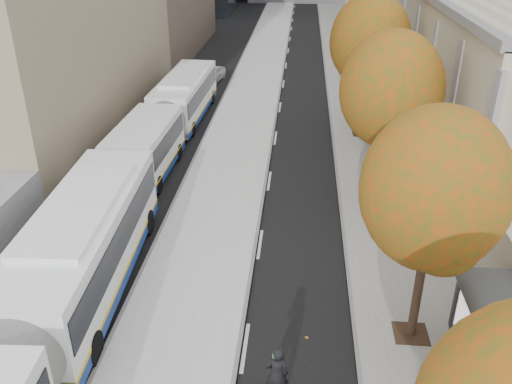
# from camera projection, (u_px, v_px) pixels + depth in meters

# --- Properties ---
(bus_platform) EXTENTS (4.25, 150.00, 0.15)m
(bus_platform) POSITION_uv_depth(u_px,v_px,m) (247.00, 110.00, 37.45)
(bus_platform) COLOR #BDBDBD
(bus_platform) RESTS_ON ground
(sidewalk) EXTENTS (4.75, 150.00, 0.08)m
(sidewalk) POSITION_uv_depth(u_px,v_px,m) (364.00, 113.00, 36.86)
(sidewalk) COLOR gray
(sidewalk) RESTS_ON ground
(tree_c) EXTENTS (4.20, 4.20, 7.28)m
(tree_c) POSITION_uv_depth(u_px,v_px,m) (435.00, 190.00, 15.01)
(tree_c) COLOR black
(tree_c) RESTS_ON sidewalk
(tree_d) EXTENTS (4.40, 4.40, 7.60)m
(tree_d) POSITION_uv_depth(u_px,v_px,m) (391.00, 90.00, 22.90)
(tree_d) COLOR black
(tree_d) RESTS_ON sidewalk
(tree_e) EXTENTS (4.60, 4.60, 7.92)m
(tree_e) POSITION_uv_depth(u_px,v_px,m) (370.00, 41.00, 30.79)
(tree_e) COLOR black
(tree_e) RESTS_ON sidewalk
(bus_near) EXTENTS (3.66, 19.28, 3.20)m
(bus_near) POSITION_uv_depth(u_px,v_px,m) (35.00, 330.00, 15.06)
(bus_near) COLOR white
(bus_near) RESTS_ON ground
(bus_far) EXTENTS (2.90, 16.89, 2.81)m
(bus_far) POSITION_uv_depth(u_px,v_px,m) (171.00, 115.00, 32.06)
(bus_far) COLOR white
(bus_far) RESTS_ON ground
(distant_car) EXTENTS (2.00, 3.66, 1.18)m
(distant_car) POSITION_uv_depth(u_px,v_px,m) (212.00, 74.00, 43.94)
(distant_car) COLOR silver
(distant_car) RESTS_ON ground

